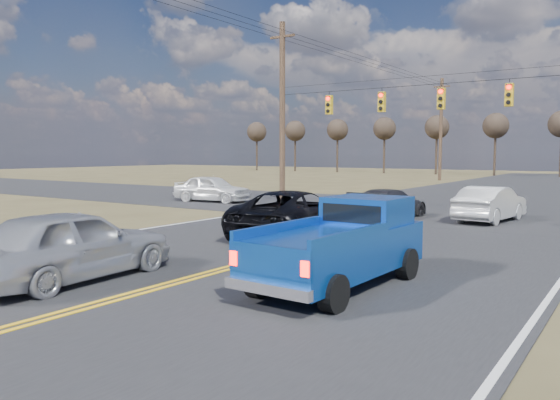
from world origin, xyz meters
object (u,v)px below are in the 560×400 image
Objects in this scene: white_car_queue at (490,204)px; cross_car_west at (212,189)px; silver_suv at (72,244)px; pickup_truck at (342,245)px; dgrey_car_queue at (389,204)px; black_suv at (293,213)px.

white_car_queue is 0.98× the size of cross_car_west.
pickup_truck is at bearing -154.19° from silver_suv.
silver_suv is at bearing 90.80° from dgrey_car_queue.
silver_suv is (-5.12, -2.84, -0.08)m from pickup_truck.
dgrey_car_queue is at bearing -104.85° from black_suv.
silver_suv is 1.06× the size of cross_car_west.
black_suv is at bearing 89.39° from dgrey_car_queue.
dgrey_car_queue is (-3.86, 11.58, -0.25)m from pickup_truck.
black_suv is 1.27× the size of dgrey_car_queue.
cross_car_west reaches higher than white_car_queue.
cross_car_west is at bearing -45.48° from black_suv.
dgrey_car_queue is at bearing -98.18° from silver_suv.
silver_suv is 18.91m from cross_car_west.
cross_car_west is (-11.30, 1.61, 0.12)m from dgrey_car_queue.
silver_suv is at bearing -155.50° from cross_car_west.
dgrey_car_queue is at bearing -105.67° from cross_car_west.
pickup_truck is 1.13× the size of white_car_queue.
black_suv reaches higher than cross_car_west.
silver_suv is 1.08× the size of dgrey_car_queue.
pickup_truck is at bearing -138.60° from cross_car_west.
white_car_queue is at bearing -128.74° from black_suv.
silver_suv reaches higher than black_suv.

